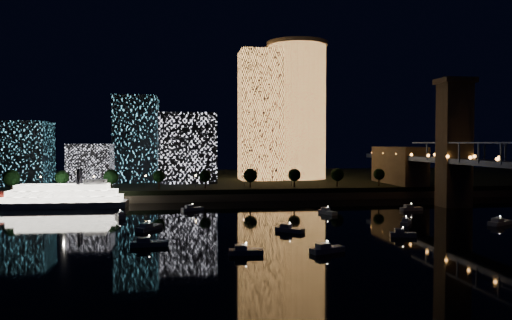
{
  "coord_description": "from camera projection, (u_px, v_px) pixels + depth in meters",
  "views": [
    {
      "loc": [
        -40.26,
        -130.68,
        25.04
      ],
      "look_at": [
        -12.43,
        55.0,
        18.49
      ],
      "focal_mm": 35.0,
      "sensor_mm": 36.0,
      "label": 1
    }
  ],
  "objects": [
    {
      "name": "ground",
      "position": [
        331.0,
        234.0,
        136.0
      ],
      "size": [
        520.0,
        520.0,
        0.0
      ],
      "primitive_type": "plane",
      "color": "black",
      "rests_on": "ground"
    },
    {
      "name": "far_bank",
      "position": [
        250.0,
        181.0,
        294.05
      ],
      "size": [
        420.0,
        160.0,
        5.0
      ],
      "primitive_type": "cube",
      "color": "black",
      "rests_on": "ground"
    },
    {
      "name": "seawall",
      "position": [
        275.0,
        197.0,
        216.99
      ],
      "size": [
        420.0,
        6.0,
        3.0
      ],
      "primitive_type": "cube",
      "color": "#6B5E4C",
      "rests_on": "ground"
    },
    {
      "name": "tower_cylindrical",
      "position": [
        297.0,
        111.0,
        277.64
      ],
      "size": [
        34.0,
        34.0,
        75.53
      ],
      "color": "#F19E4D",
      "rests_on": "far_bank"
    },
    {
      "name": "tower_rectangular",
      "position": [
        260.0,
        116.0,
        268.83
      ],
      "size": [
        21.76,
        21.76,
        69.24
      ],
      "primitive_type": "cube",
      "color": "#F19E4D",
      "rests_on": "far_bank"
    },
    {
      "name": "midrise_blocks",
      "position": [
        127.0,
        147.0,
        249.85
      ],
      "size": [
        101.71,
        46.76,
        43.77
      ],
      "color": "white",
      "rests_on": "far_bank"
    },
    {
      "name": "riverboat",
      "position": [
        57.0,
        197.0,
        191.72
      ],
      "size": [
        51.71,
        12.35,
        15.48
      ],
      "color": "silver",
      "rests_on": "ground"
    },
    {
      "name": "motorboats",
      "position": [
        295.0,
        225.0,
        147.17
      ],
      "size": [
        123.27,
        80.25,
        2.78
      ],
      "color": "silver",
      "rests_on": "ground"
    },
    {
      "name": "esplanade_trees",
      "position": [
        187.0,
        176.0,
        216.97
      ],
      "size": [
        166.0,
        6.83,
        8.92
      ],
      "color": "black",
      "rests_on": "far_bank"
    },
    {
      "name": "street_lamps",
      "position": [
        196.0,
        178.0,
        223.55
      ],
      "size": [
        132.7,
        0.7,
        5.65
      ],
      "color": "black",
      "rests_on": "far_bank"
    }
  ]
}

